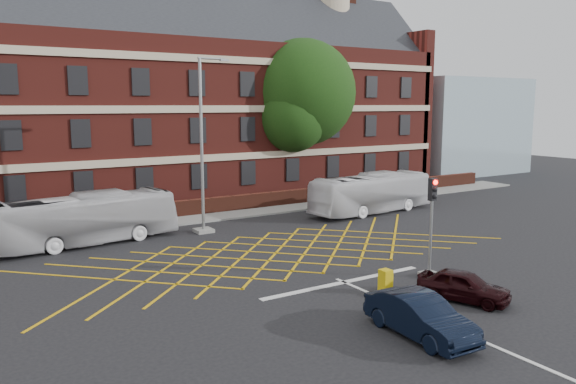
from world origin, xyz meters
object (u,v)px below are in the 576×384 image
bus_right (372,193)px  car_navy (420,316)px  utility_cabinet (385,281)px  traffic_light_near (431,237)px  car_maroon (463,286)px  street_lamp (203,172)px  bus_left (84,219)px  deciduous_tree (302,100)px

bus_right → car_navy: (-12.35, -16.65, -0.67)m
car_navy → utility_cabinet: 4.20m
bus_right → traffic_light_near: traffic_light_near is taller
bus_right → utility_cabinet: (-10.43, -12.92, -0.88)m
car_navy → utility_cabinet: size_ratio=4.37×
car_maroon → utility_cabinet: 2.92m
street_lamp → car_maroon: bearing=-77.5°
bus_left → bus_right: bus_left is taller
bus_left → bus_right: (18.57, -1.36, -0.01)m
car_maroon → street_lamp: (-3.51, 15.84, 2.92)m
car_navy → car_maroon: car_navy is taller
car_navy → utility_cabinet: (1.92, 3.73, -0.21)m
car_navy → street_lamp: street_lamp is taller
car_navy → car_maroon: bearing=24.2°
car_maroon → deciduous_tree: (9.04, 24.42, 7.08)m
deciduous_tree → street_lamp: (-12.55, -8.59, -4.17)m
bus_left → traffic_light_near: bearing=-147.4°
bus_left → traffic_light_near: 17.70m
street_lamp → utility_cabinet: bearing=-83.1°
bus_right → street_lamp: 12.27m
bus_left → utility_cabinet: (8.14, -14.28, -0.89)m
bus_right → deciduous_tree: size_ratio=0.77×
traffic_light_near → utility_cabinet: bearing=-169.8°
street_lamp → utility_cabinet: (1.63, -13.60, -3.03)m
car_maroon → traffic_light_near: 3.21m
bus_left → street_lamp: 6.89m
car_maroon → car_navy: bearing=179.8°
bus_right → deciduous_tree: 11.23m
bus_right → traffic_light_near: bearing=144.3°
car_maroon → street_lamp: street_lamp is taller
bus_left → car_navy: 19.07m
bus_right → car_navy: 20.74m
bus_right → street_lamp: street_lamp is taller
car_navy → traffic_light_near: bearing=43.6°
deciduous_tree → car_navy: bearing=-116.4°
traffic_light_near → utility_cabinet: size_ratio=4.56×
deciduous_tree → traffic_light_near: 23.80m
deciduous_tree → car_maroon: bearing=-110.3°
bus_left → street_lamp: size_ratio=0.98×
car_navy → bus_left: bearing=111.7°
car_maroon → street_lamp: bearing=80.8°
car_maroon → bus_left: bearing=99.5°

